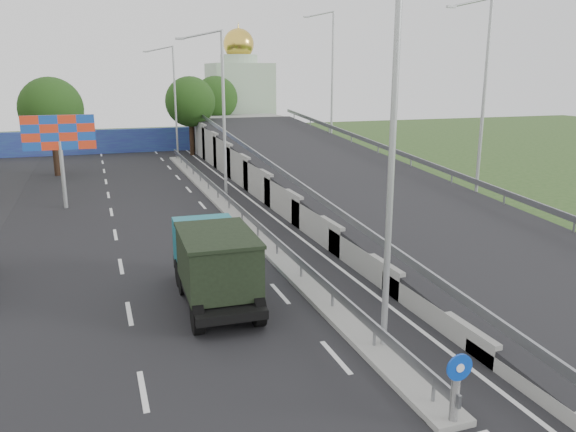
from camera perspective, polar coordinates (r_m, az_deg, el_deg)
name	(u,v)px	position (r m, az deg, el deg)	size (l,w,h in m)	color
road_surface	(189,234)	(28.51, -10.01, -1.83)	(26.00, 90.00, 0.04)	black
median	(229,210)	(32.84, -6.00, 0.62)	(1.00, 44.00, 0.20)	gray
overpass_ramp	(347,175)	(34.93, 6.01, 4.21)	(10.00, 50.00, 3.50)	gray
median_guardrail	(229,199)	(32.69, -6.03, 1.73)	(0.09, 44.00, 0.71)	gray
sign_bollard	(456,387)	(13.54, 16.72, -16.32)	(0.64, 0.23, 1.67)	black
lamp_post_near	(386,151)	(15.13, 9.90, 6.53)	(2.74, 0.18, 10.08)	#B2B5B7
lamp_post_mid	(221,108)	(33.96, -6.87, 10.80)	(2.74, 0.18, 10.08)	#B2B5B7
lamp_post_far	(173,96)	(53.64, -11.61, 11.84)	(2.74, 0.18, 10.08)	#B2B5B7
blue_wall	(126,141)	(59.56, -16.13, 7.33)	(30.00, 0.50, 2.40)	#2E2A9B
church	(240,95)	(69.32, -4.93, 12.14)	(7.00, 7.00, 13.80)	#B2CCAD
billboard	(59,138)	(35.34, -22.21, 7.35)	(4.00, 0.24, 5.50)	#B2B5B7
tree_left_mid	(51,109)	(47.26, -22.93, 9.98)	(4.80, 4.80, 7.60)	black
tree_median_far	(190,102)	(55.93, -9.91, 11.36)	(4.80, 4.80, 7.60)	black
tree_ramp_far	(216,98)	(63.55, -7.35, 11.77)	(4.80, 4.80, 7.60)	black
dump_truck	(214,261)	(19.69, -7.55, -4.52)	(2.52, 6.19, 2.70)	black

